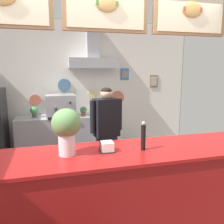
# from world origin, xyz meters

# --- Properties ---
(back_wall_assembly) EXTENTS (4.84, 2.75, 2.79)m
(back_wall_assembly) POSITION_xyz_m (0.01, 2.37, 1.50)
(back_wall_assembly) COLOR #9E9E99
(back_wall_assembly) RESTS_ON ground_plane
(service_counter) EXTENTS (3.84, 0.68, 1.08)m
(service_counter) POSITION_xyz_m (0.00, -0.41, 0.54)
(service_counter) COLOR maroon
(service_counter) RESTS_ON ground_plane
(back_prep_counter) EXTENTS (1.98, 0.56, 0.93)m
(back_prep_counter) POSITION_xyz_m (-0.23, 2.16, 0.46)
(back_prep_counter) COLOR #A3A5AD
(back_prep_counter) RESTS_ON ground_plane
(shop_worker) EXTENTS (0.52, 0.29, 1.56)m
(shop_worker) POSITION_xyz_m (0.24, 0.97, 0.84)
(shop_worker) COLOR #232328
(shop_worker) RESTS_ON ground_plane
(espresso_machine) EXTENTS (0.55, 0.49, 0.41)m
(espresso_machine) POSITION_xyz_m (-0.38, 2.13, 1.13)
(espresso_machine) COLOR #A3A5AD
(espresso_machine) RESTS_ON back_prep_counter
(potted_basil) EXTENTS (0.13, 0.13, 0.20)m
(potted_basil) POSITION_xyz_m (0.42, 2.20, 1.04)
(potted_basil) COLOR beige
(potted_basil) RESTS_ON back_prep_counter
(potted_sage) EXTENTS (0.14, 0.14, 0.17)m
(potted_sage) POSITION_xyz_m (0.05, 2.12, 1.02)
(potted_sage) COLOR #9E563D
(potted_sage) RESTS_ON back_prep_counter
(potted_oregano) EXTENTS (0.16, 0.16, 0.20)m
(potted_oregano) POSITION_xyz_m (-0.87, 2.16, 1.04)
(potted_oregano) COLOR #4C4C51
(potted_oregano) RESTS_ON back_prep_counter
(napkin_holder) EXTENTS (0.14, 0.13, 0.10)m
(napkin_holder) POSITION_xyz_m (-0.07, -0.39, 1.12)
(napkin_holder) COLOR #262628
(napkin_holder) RESTS_ON service_counter
(pepper_grinder) EXTENTS (0.04, 0.04, 0.27)m
(pepper_grinder) POSITION_xyz_m (0.26, -0.44, 1.22)
(pepper_grinder) COLOR black
(pepper_grinder) RESTS_ON service_counter
(basil_vase) EXTENTS (0.25, 0.25, 0.41)m
(basil_vase) POSITION_xyz_m (-0.43, -0.38, 1.32)
(basil_vase) COLOR silver
(basil_vase) RESTS_ON service_counter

